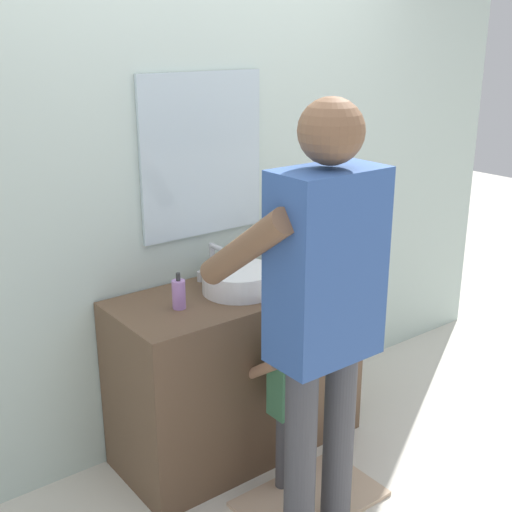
% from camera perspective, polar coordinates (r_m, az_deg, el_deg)
% --- Properties ---
extents(ground_plane, '(14.00, 14.00, 0.00)m').
position_cam_1_polar(ground_plane, '(3.37, 1.63, -18.02)').
color(ground_plane, silver).
extents(back_wall, '(4.40, 0.10, 2.70)m').
position_cam_1_polar(back_wall, '(3.28, -5.04, 6.89)').
color(back_wall, silver).
rests_on(back_wall, ground).
extents(vanity_cabinet, '(1.21, 0.54, 0.85)m').
position_cam_1_polar(vanity_cabinet, '(3.35, -1.59, -9.71)').
color(vanity_cabinet, brown).
rests_on(vanity_cabinet, ground).
extents(sink_basin, '(0.35, 0.35, 0.11)m').
position_cam_1_polar(sink_basin, '(3.13, -1.45, -2.06)').
color(sink_basin, white).
rests_on(sink_basin, vanity_cabinet).
extents(faucet, '(0.18, 0.14, 0.18)m').
position_cam_1_polar(faucet, '(3.29, -3.63, -0.62)').
color(faucet, '#B7BABF').
rests_on(faucet, vanity_cabinet).
extents(toothbrush_cup, '(0.07, 0.07, 0.21)m').
position_cam_1_polar(toothbrush_cup, '(3.37, 3.79, -0.67)').
color(toothbrush_cup, '#4C8EB2').
rests_on(toothbrush_cup, vanity_cabinet).
extents(soap_bottle, '(0.06, 0.06, 0.17)m').
position_cam_1_polar(soap_bottle, '(2.96, -6.61, -3.23)').
color(soap_bottle, '#B27FC6').
rests_on(soap_bottle, vanity_cabinet).
extents(bath_mat, '(0.64, 0.40, 0.02)m').
position_cam_1_polar(bath_mat, '(3.22, 4.61, -19.94)').
color(bath_mat, '#CCAD8E').
rests_on(bath_mat, ground).
extents(child_toddler, '(0.27, 0.27, 0.86)m').
position_cam_1_polar(child_toddler, '(3.03, 2.96, -11.09)').
color(child_toddler, '#47474C').
rests_on(child_toddler, ground).
extents(adult_parent, '(0.56, 0.59, 1.81)m').
position_cam_1_polar(adult_parent, '(2.51, 5.66, -3.22)').
color(adult_parent, '#47474C').
rests_on(adult_parent, ground).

